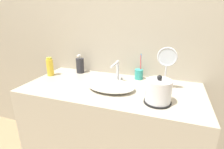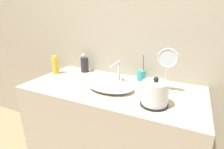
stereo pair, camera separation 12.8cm
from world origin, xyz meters
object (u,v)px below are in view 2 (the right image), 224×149
(faucet, at_px, (118,71))
(toothbrush_cup, at_px, (141,75))
(lotion_bottle, at_px, (85,64))
(shampoo_bottle, at_px, (55,65))
(vanity_mirror, at_px, (167,67))
(electric_kettle, at_px, (155,94))

(faucet, bearing_deg, toothbrush_cup, 47.20)
(lotion_bottle, distance_m, shampoo_bottle, 0.26)
(toothbrush_cup, height_order, vanity_mirror, vanity_mirror)
(vanity_mirror, bearing_deg, faucet, 179.55)
(vanity_mirror, bearing_deg, toothbrush_cup, 144.11)
(electric_kettle, relative_size, lotion_bottle, 1.04)
(electric_kettle, xyz_separation_m, toothbrush_cup, (-0.19, 0.38, -0.02))
(electric_kettle, distance_m, toothbrush_cup, 0.43)
(electric_kettle, distance_m, lotion_bottle, 0.83)
(shampoo_bottle, height_order, vanity_mirror, vanity_mirror)
(toothbrush_cup, bearing_deg, shampoo_bottle, -167.58)
(electric_kettle, height_order, shampoo_bottle, electric_kettle)
(lotion_bottle, height_order, vanity_mirror, vanity_mirror)
(faucet, height_order, toothbrush_cup, toothbrush_cup)
(toothbrush_cup, bearing_deg, vanity_mirror, -35.89)
(faucet, relative_size, vanity_mirror, 0.57)
(electric_kettle, xyz_separation_m, lotion_bottle, (-0.74, 0.37, 0.00))
(faucet, bearing_deg, vanity_mirror, -0.45)
(electric_kettle, height_order, vanity_mirror, vanity_mirror)
(shampoo_bottle, bearing_deg, vanity_mirror, 0.67)
(toothbrush_cup, distance_m, lotion_bottle, 0.55)
(toothbrush_cup, xyz_separation_m, shampoo_bottle, (-0.76, -0.17, 0.03))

